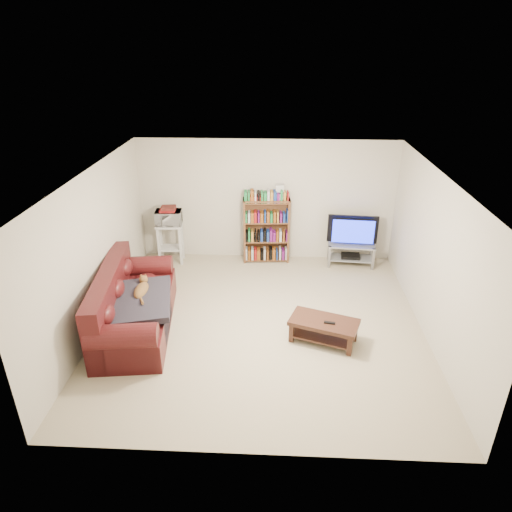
# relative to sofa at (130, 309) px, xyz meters

# --- Properties ---
(floor) EXTENTS (5.00, 5.00, 0.00)m
(floor) POSITION_rel_sofa_xyz_m (2.00, 0.19, -0.34)
(floor) COLOR #C6B793
(floor) RESTS_ON ground
(ceiling) EXTENTS (5.00, 5.00, 0.00)m
(ceiling) POSITION_rel_sofa_xyz_m (2.00, 0.19, 2.06)
(ceiling) COLOR white
(ceiling) RESTS_ON ground
(wall_back) EXTENTS (5.00, 0.00, 5.00)m
(wall_back) POSITION_rel_sofa_xyz_m (2.00, 2.69, 0.86)
(wall_back) COLOR silver
(wall_back) RESTS_ON ground
(wall_front) EXTENTS (5.00, 0.00, 5.00)m
(wall_front) POSITION_rel_sofa_xyz_m (2.00, -2.31, 0.86)
(wall_front) COLOR silver
(wall_front) RESTS_ON ground
(wall_left) EXTENTS (0.00, 5.00, 5.00)m
(wall_left) POSITION_rel_sofa_xyz_m (-0.50, 0.19, 0.86)
(wall_left) COLOR silver
(wall_left) RESTS_ON ground
(wall_right) EXTENTS (0.00, 5.00, 5.00)m
(wall_right) POSITION_rel_sofa_xyz_m (4.50, 0.19, 0.86)
(wall_right) COLOR silver
(wall_right) RESTS_ON ground
(sofa) EXTENTS (1.26, 2.40, 0.98)m
(sofa) POSITION_rel_sofa_xyz_m (0.00, 0.00, 0.00)
(sofa) COLOR #461213
(sofa) RESTS_ON floor
(blanket) EXTENTS (1.10, 1.30, 0.19)m
(blanket) POSITION_rel_sofa_xyz_m (0.21, -0.13, 0.23)
(blanket) COLOR #2B2732
(blanket) RESTS_ON sofa
(cat) EXTENTS (0.33, 0.65, 0.19)m
(cat) POSITION_rel_sofa_xyz_m (0.18, 0.08, 0.29)
(cat) COLOR brown
(cat) RESTS_ON sofa
(coffee_table) EXTENTS (1.09, 0.79, 0.36)m
(coffee_table) POSITION_rel_sofa_xyz_m (2.94, -0.20, -0.09)
(coffee_table) COLOR #391E14
(coffee_table) RESTS_ON floor
(remote) EXTENTS (0.17, 0.07, 0.02)m
(remote) POSITION_rel_sofa_xyz_m (3.01, -0.27, 0.03)
(remote) COLOR black
(remote) RESTS_ON coffee_table
(tv_stand) EXTENTS (0.93, 0.48, 0.45)m
(tv_stand) POSITION_rel_sofa_xyz_m (3.68, 2.37, -0.03)
(tv_stand) COLOR #999EA3
(tv_stand) RESTS_ON floor
(television) EXTENTS (0.97, 0.20, 0.56)m
(television) POSITION_rel_sofa_xyz_m (3.68, 2.37, 0.39)
(television) COLOR black
(television) RESTS_ON tv_stand
(dvd_player) EXTENTS (0.38, 0.28, 0.06)m
(dvd_player) POSITION_rel_sofa_xyz_m (3.68, 2.37, -0.15)
(dvd_player) COLOR black
(dvd_player) RESTS_ON tv_stand
(bookshelf) EXTENTS (0.92, 0.34, 1.30)m
(bookshelf) POSITION_rel_sofa_xyz_m (2.01, 2.49, 0.33)
(bookshelf) COLOR brown
(bookshelf) RESTS_ON floor
(shelf_clutter) EXTENTS (0.67, 0.24, 0.28)m
(shelf_clutter) POSITION_rel_sofa_xyz_m (2.11, 2.51, 1.07)
(shelf_clutter) COLOR silver
(shelf_clutter) RESTS_ON bookshelf
(microwave_stand) EXTENTS (0.53, 0.40, 0.80)m
(microwave_stand) POSITION_rel_sofa_xyz_m (0.12, 2.35, 0.18)
(microwave_stand) COLOR silver
(microwave_stand) RESTS_ON floor
(microwave) EXTENTS (0.52, 0.37, 0.27)m
(microwave) POSITION_rel_sofa_xyz_m (0.12, 2.35, 0.60)
(microwave) COLOR silver
(microwave) RESTS_ON microwave_stand
(game_boxes) EXTENTS (0.31, 0.28, 0.05)m
(game_boxes) POSITION_rel_sofa_xyz_m (0.12, 2.35, 0.76)
(game_boxes) COLOR maroon
(game_boxes) RESTS_ON microwave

